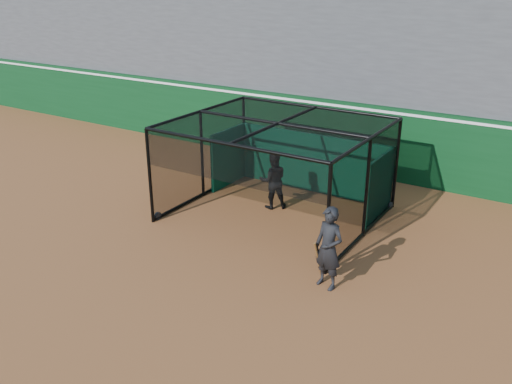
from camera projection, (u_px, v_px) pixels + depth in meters
The scene contains 6 objects.
ground at pixel (204, 272), 12.79m from camera, with size 120.00×120.00×0.00m, color brown.
outfield_wall at pixel (350, 136), 18.99m from camera, with size 50.00×0.50×2.50m.
grandstand at pixel (394, 33), 20.76m from camera, with size 50.00×7.85×8.95m.
batting_cage at pixel (277, 170), 15.41m from camera, with size 5.48×4.78×2.73m.
batter at pixel (273, 180), 16.05m from camera, with size 0.84×0.65×1.72m, color black.
on_deck_player at pixel (329, 248), 11.84m from camera, with size 0.79×0.61×1.92m.
Camera 1 is at (7.02, -8.78, 6.50)m, focal length 38.00 mm.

